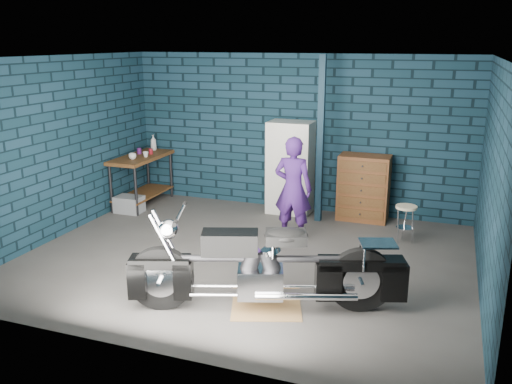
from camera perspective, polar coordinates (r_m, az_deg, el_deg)
ground at (r=7.55m, az=-1.09°, el=-6.98°), size 6.00×6.00×0.00m
room_walls at (r=7.55m, az=0.35°, el=8.04°), size 6.02×5.01×2.71m
support_post at (r=8.81m, az=6.80°, el=5.39°), size 0.10×0.10×2.70m
workbench at (r=10.05m, az=-11.87°, el=1.22°), size 0.60×1.40×0.91m
drip_mat at (r=6.22m, az=1.09°, el=-12.17°), size 0.92×0.80×0.01m
motorcycle at (r=5.97m, az=1.12°, el=-7.33°), size 2.69×1.51×1.15m
person at (r=8.03m, az=3.92°, el=0.33°), size 0.58×0.38×1.58m
storage_bin at (r=9.71m, az=-13.20°, el=-1.27°), size 0.46×0.33×0.29m
locker at (r=9.33m, az=3.62°, el=2.58°), size 0.74×0.53×1.59m
tool_chest at (r=9.13m, az=11.24°, el=0.41°), size 0.82×0.46×1.10m
shop_stool at (r=8.33m, az=15.42°, el=-3.28°), size 0.40×0.40×0.57m
cup_a at (r=9.67m, az=-12.87°, el=3.69°), size 0.17×0.17×0.10m
cup_b at (r=9.81m, az=-11.54°, el=3.91°), size 0.12×0.12×0.09m
mug_purple at (r=10.11m, az=-12.20°, el=4.24°), size 0.10×0.10×0.11m
mug_red at (r=10.04m, az=-11.02°, el=4.22°), size 0.10×0.10×0.10m
bottle at (r=10.38m, az=-10.75°, el=5.14°), size 0.13×0.13×0.29m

